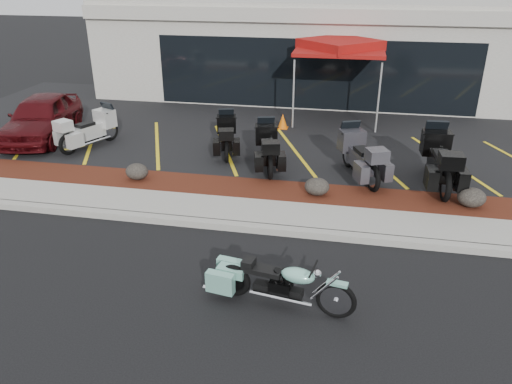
% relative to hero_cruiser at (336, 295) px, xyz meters
% --- Properties ---
extents(ground, '(90.00, 90.00, 0.00)m').
position_rel_hero_cruiser_xyz_m(ground, '(-1.51, 1.71, -0.45)').
color(ground, black).
rests_on(ground, ground).
extents(curb, '(24.00, 0.25, 0.15)m').
position_rel_hero_cruiser_xyz_m(curb, '(-1.51, 2.61, -0.37)').
color(curb, gray).
rests_on(curb, ground).
extents(sidewalk, '(24.00, 1.20, 0.15)m').
position_rel_hero_cruiser_xyz_m(sidewalk, '(-1.51, 3.31, -0.37)').
color(sidewalk, gray).
rests_on(sidewalk, ground).
extents(mulch_bed, '(24.00, 1.20, 0.16)m').
position_rel_hero_cruiser_xyz_m(mulch_bed, '(-1.51, 4.51, -0.37)').
color(mulch_bed, '#3A100D').
rests_on(mulch_bed, ground).
extents(upper_lot, '(26.00, 9.60, 0.15)m').
position_rel_hero_cruiser_xyz_m(upper_lot, '(-1.51, 9.91, -0.37)').
color(upper_lot, black).
rests_on(upper_lot, ground).
extents(dealership_building, '(18.00, 8.16, 4.00)m').
position_rel_hero_cruiser_xyz_m(dealership_building, '(-1.51, 16.18, 1.56)').
color(dealership_building, '#9A968B').
rests_on(dealership_building, ground).
extents(boulder_left, '(0.60, 0.50, 0.42)m').
position_rel_hero_cruiser_xyz_m(boulder_left, '(-5.35, 4.49, -0.07)').
color(boulder_left, black).
rests_on(boulder_left, mulch_bed).
extents(boulder_mid, '(0.60, 0.50, 0.43)m').
position_rel_hero_cruiser_xyz_m(boulder_mid, '(-0.67, 4.41, -0.07)').
color(boulder_mid, black).
rests_on(boulder_mid, mulch_bed).
extents(boulder_right, '(0.64, 0.54, 0.45)m').
position_rel_hero_cruiser_xyz_m(boulder_right, '(2.89, 4.44, -0.06)').
color(boulder_right, black).
rests_on(boulder_right, mulch_bed).
extents(hero_cruiser, '(2.60, 1.04, 0.89)m').
position_rel_hero_cruiser_xyz_m(hero_cruiser, '(0.00, 0.00, 0.00)').
color(hero_cruiser, '#78BBA8').
rests_on(hero_cruiser, ground).
extents(touring_white, '(1.60, 2.28, 1.24)m').
position_rel_hero_cruiser_xyz_m(touring_white, '(-7.46, 7.29, 0.33)').
color(touring_white, beige).
rests_on(touring_white, upper_lot).
extents(touring_black_front, '(1.23, 2.14, 1.17)m').
position_rel_hero_cruiser_xyz_m(touring_black_front, '(-3.71, 7.56, 0.29)').
color(touring_black_front, black).
rests_on(touring_black_front, upper_lot).
extents(touring_black_mid, '(1.31, 2.27, 1.24)m').
position_rel_hero_cruiser_xyz_m(touring_black_mid, '(-2.33, 6.68, 0.33)').
color(touring_black_mid, black).
rests_on(touring_black_mid, upper_lot).
extents(touring_grey, '(1.69, 2.44, 1.33)m').
position_rel_hero_cruiser_xyz_m(touring_grey, '(0.03, 6.44, 0.37)').
color(touring_grey, '#343339').
rests_on(touring_grey, upper_lot).
extents(touring_black_rear, '(1.08, 2.54, 1.45)m').
position_rel_hero_cruiser_xyz_m(touring_black_rear, '(2.23, 6.45, 0.43)').
color(touring_black_rear, black).
rests_on(touring_black_rear, upper_lot).
extents(parked_car, '(2.41, 4.30, 1.38)m').
position_rel_hero_cruiser_xyz_m(parked_car, '(-9.69, 7.15, 0.40)').
color(parked_car, '#42090D').
rests_on(parked_car, upper_lot).
extents(traffic_cone, '(0.38, 0.38, 0.50)m').
position_rel_hero_cruiser_xyz_m(traffic_cone, '(-2.26, 9.65, -0.04)').
color(traffic_cone, '#E16007').
rests_on(traffic_cone, upper_lot).
extents(popup_canopy, '(3.94, 3.94, 2.79)m').
position_rel_hero_cruiser_xyz_m(popup_canopy, '(-0.54, 11.19, 2.24)').
color(popup_canopy, silver).
rests_on(popup_canopy, upper_lot).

